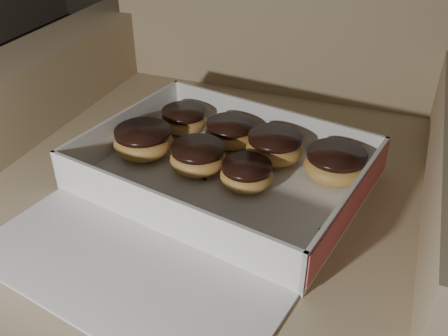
% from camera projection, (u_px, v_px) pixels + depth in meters
% --- Properties ---
extents(armchair, '(0.93, 0.78, 0.97)m').
position_uv_depth(armchair, '(236.00, 193.00, 1.02)').
color(armchair, tan).
rests_on(armchair, floor).
extents(bakery_box, '(0.52, 0.58, 0.07)m').
position_uv_depth(bakery_box, '(210.00, 189.00, 0.79)').
color(bakery_box, white).
rests_on(bakery_box, armchair).
extents(donut_a, '(0.09, 0.09, 0.04)m').
position_uv_depth(donut_a, '(184.00, 120.00, 0.95)').
color(donut_a, gold).
rests_on(donut_a, bakery_box).
extents(donut_b, '(0.09, 0.09, 0.05)m').
position_uv_depth(donut_b, '(230.00, 133.00, 0.91)').
color(donut_b, gold).
rests_on(donut_b, bakery_box).
extents(donut_c, '(0.10, 0.10, 0.05)m').
position_uv_depth(donut_c, '(336.00, 165.00, 0.81)').
color(donut_c, gold).
rests_on(donut_c, bakery_box).
extents(donut_d, '(0.09, 0.09, 0.04)m').
position_uv_depth(donut_d, '(247.00, 174.00, 0.80)').
color(donut_d, gold).
rests_on(donut_d, bakery_box).
extents(donut_e, '(0.10, 0.10, 0.05)m').
position_uv_depth(donut_e, '(143.00, 141.00, 0.87)').
color(donut_e, gold).
rests_on(donut_e, bakery_box).
extents(donut_f, '(0.10, 0.10, 0.05)m').
position_uv_depth(donut_f, '(275.00, 147.00, 0.86)').
color(donut_f, gold).
rests_on(donut_f, bakery_box).
extents(donut_g, '(0.10, 0.10, 0.05)m').
position_uv_depth(donut_g, '(198.00, 157.00, 0.83)').
color(donut_g, gold).
rests_on(donut_g, bakery_box).
extents(crumb_a, '(0.01, 0.01, 0.00)m').
position_uv_depth(crumb_a, '(119.00, 179.00, 0.82)').
color(crumb_a, black).
rests_on(crumb_a, bakery_box).
extents(crumb_b, '(0.01, 0.01, 0.00)m').
position_uv_depth(crumb_b, '(321.00, 229.00, 0.71)').
color(crumb_b, black).
rests_on(crumb_b, bakery_box).
extents(crumb_c, '(0.01, 0.01, 0.00)m').
position_uv_depth(crumb_c, '(205.00, 179.00, 0.82)').
color(crumb_c, black).
rests_on(crumb_c, bakery_box).
extents(crumb_d, '(0.01, 0.01, 0.00)m').
position_uv_depth(crumb_d, '(123.00, 195.00, 0.78)').
color(crumb_d, black).
rests_on(crumb_d, bakery_box).
extents(crumb_e, '(0.01, 0.01, 0.00)m').
position_uv_depth(crumb_e, '(195.00, 173.00, 0.84)').
color(crumb_e, black).
rests_on(crumb_e, bakery_box).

